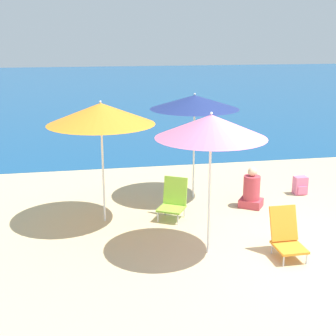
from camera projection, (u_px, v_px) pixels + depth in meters
The scene contains 9 objects.
ground_plane at pixel (297, 255), 7.19m from camera, with size 60.00×60.00×0.00m, color #D1BA89.
sea_water at pixel (127, 86), 31.15m from camera, with size 60.00×40.00×0.01m.
beach_umbrella_orange at pixel (101, 114), 7.95m from camera, with size 1.86×1.86×2.19m.
beach_umbrella_navy at pixel (195, 102), 9.21m from camera, with size 1.77×1.77×2.16m.
beach_umbrella_pink at pixel (211, 127), 6.72m from camera, with size 1.64×1.64×2.20m.
beach_chair_lime at pixel (173, 199), 8.57m from camera, with size 0.64×0.67×0.75m.
beach_chair_orange at pixel (286, 235), 7.10m from camera, with size 0.43×0.61×0.74m.
person_seated_near at pixel (251, 191), 9.11m from camera, with size 0.55×0.54×0.81m.
backpack_pink at pixel (300, 186), 9.88m from camera, with size 0.27×0.23×0.38m.
Camera 1 is at (-3.17, -6.06, 3.26)m, focal length 50.00 mm.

